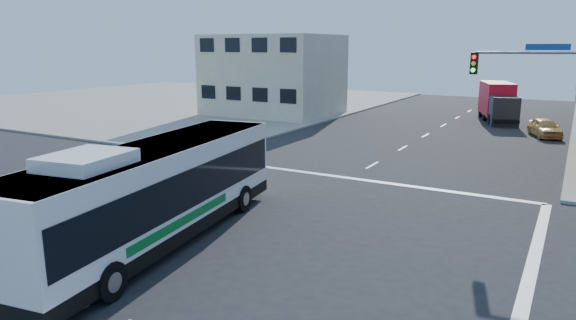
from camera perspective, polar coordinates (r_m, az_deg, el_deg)
The scene contains 7 objects.
ground at distance 19.55m, azimuth -4.19°, elevation -8.12°, with size 120.00×120.00×0.00m, color black.
sidewalk_nw at distance 67.89m, azimuth -12.53°, elevation 6.47°, with size 50.00×50.00×0.15m, color gray.
building_west at distance 52.82m, azimuth -1.61°, elevation 9.39°, with size 12.06×10.06×8.00m.
signal_mast_ne at distance 25.90m, azimuth 27.12°, elevation 6.95°, with size 7.91×1.13×8.07m.
transit_bus at distance 18.67m, azimuth -14.41°, elevation -3.36°, with size 4.77×13.41×3.89m.
box_truck at distance 51.86m, azimuth 22.31°, elevation 5.89°, with size 4.62×8.25×3.57m.
parked_car at distance 44.53m, azimuth 26.64°, elevation 3.23°, with size 1.69×4.21×1.43m, color #DFAC57.
Camera 1 is at (10.22, -15.18, 6.88)m, focal length 32.00 mm.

